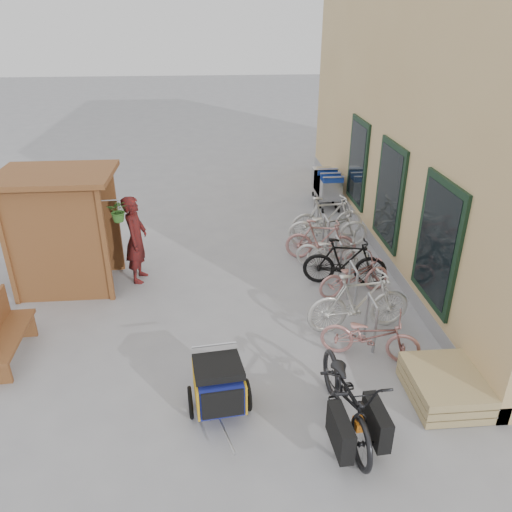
{
  "coord_description": "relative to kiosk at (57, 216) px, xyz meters",
  "views": [
    {
      "loc": [
        -0.21,
        -6.79,
        5.09
      ],
      "look_at": [
        0.5,
        1.5,
        1.0
      ],
      "focal_mm": 35.0,
      "sensor_mm": 36.0,
      "label": 1
    }
  ],
  "objects": [
    {
      "name": "shopping_carts",
      "position": [
        6.28,
        4.36,
        -0.92
      ],
      "size": [
        0.6,
        1.67,
        1.08
      ],
      "color": "silver",
      "rests_on": "ground"
    },
    {
      "name": "bike_6",
      "position": [
        5.69,
        1.48,
        -1.06
      ],
      "size": [
        1.93,
        0.79,
        0.99
      ],
      "primitive_type": "imported",
      "rotation": [
        0.0,
        0.0,
        1.5
      ],
      "color": "silver",
      "rests_on": "ground"
    },
    {
      "name": "person_kiosk",
      "position": [
        1.42,
        0.17,
        -0.63
      ],
      "size": [
        0.52,
        0.72,
        1.84
      ],
      "primitive_type": "imported",
      "rotation": [
        0.0,
        0.0,
        1.45
      ],
      "color": "maroon",
      "rests_on": "ground"
    },
    {
      "name": "cargo_bike",
      "position": [
        4.71,
        -4.3,
        -1.02
      ],
      "size": [
        0.83,
        2.07,
        1.07
      ],
      "rotation": [
        0.0,
        0.0,
        0.06
      ],
      "color": "black",
      "rests_on": "ground"
    },
    {
      "name": "bike_2",
      "position": [
        5.74,
        -0.81,
        -1.15
      ],
      "size": [
        1.62,
        0.93,
        0.81
      ],
      "primitive_type": "imported",
      "rotation": [
        0.0,
        0.0,
        1.84
      ],
      "color": "tan",
      "rests_on": "ground"
    },
    {
      "name": "bike_7",
      "position": [
        5.78,
        1.9,
        -1.0
      ],
      "size": [
        1.87,
        0.7,
        1.1
      ],
      "primitive_type": "imported",
      "rotation": [
        0.0,
        0.0,
        1.67
      ],
      "color": "silver",
      "rests_on": "ground"
    },
    {
      "name": "pallet_stack",
      "position": [
        6.28,
        -3.87,
        -1.34
      ],
      "size": [
        1.0,
        1.2,
        0.4
      ],
      "color": "tan",
      "rests_on": "ground"
    },
    {
      "name": "bike_rack",
      "position": [
        5.58,
        -0.07,
        -1.04
      ],
      "size": [
        0.05,
        5.35,
        0.86
      ],
      "color": "#A5A8AD",
      "rests_on": "ground"
    },
    {
      "name": "ground",
      "position": [
        3.28,
        -2.47,
        -1.55
      ],
      "size": [
        80.0,
        80.0,
        0.0
      ],
      "primitive_type": "plane",
      "color": "#959598"
    },
    {
      "name": "bike_3",
      "position": [
        5.64,
        -0.41,
        -1.04
      ],
      "size": [
        1.77,
        0.82,
        1.02
      ],
      "primitive_type": "imported",
      "rotation": [
        0.0,
        0.0,
        1.36
      ],
      "color": "black",
      "rests_on": "ground"
    },
    {
      "name": "bike_1",
      "position": [
        5.49,
        -2.03,
        -0.99
      ],
      "size": [
        1.9,
        0.71,
        1.12
      ],
      "primitive_type": "imported",
      "rotation": [
        0.0,
        0.0,
        1.67
      ],
      "color": "silver",
      "rests_on": "ground"
    },
    {
      "name": "building",
      "position": [
        9.77,
        2.03,
        1.94
      ],
      "size": [
        6.07,
        13.0,
        7.0
      ],
      "color": "tan",
      "rests_on": "ground"
    },
    {
      "name": "bench",
      "position": [
        -0.4,
        -2.38,
        -1.06
      ],
      "size": [
        0.52,
        1.55,
        0.97
      ],
      "rotation": [
        0.0,
        0.0,
        0.04
      ],
      "color": "brown",
      "rests_on": "ground"
    },
    {
      "name": "bike_5",
      "position": [
        5.39,
        0.77,
        -1.07
      ],
      "size": [
        1.65,
        0.77,
        0.95
      ],
      "primitive_type": "imported",
      "rotation": [
        0.0,
        0.0,
        1.36
      ],
      "color": "tan",
      "rests_on": "ground"
    },
    {
      "name": "bike_0",
      "position": [
        5.46,
        -2.83,
        -1.13
      ],
      "size": [
        1.68,
        1.05,
        0.84
      ],
      "primitive_type": "imported",
      "rotation": [
        0.0,
        0.0,
        1.23
      ],
      "color": "tan",
      "rests_on": "ground"
    },
    {
      "name": "bike_4",
      "position": [
        5.56,
        0.3,
        -1.14
      ],
      "size": [
        1.67,
        1.01,
        0.83
      ],
      "primitive_type": "imported",
      "rotation": [
        0.0,
        0.0,
        1.26
      ],
      "color": "silver",
      "rests_on": "ground"
    },
    {
      "name": "kiosk",
      "position": [
        0.0,
        0.0,
        0.0
      ],
      "size": [
        2.49,
        1.65,
        2.4
      ],
      "color": "brown",
      "rests_on": "ground"
    },
    {
      "name": "child_trailer",
      "position": [
        3.02,
        -3.85,
        -1.07
      ],
      "size": [
        0.91,
        1.49,
        0.86
      ],
      "rotation": [
        0.0,
        0.0,
        0.11
      ],
      "color": "navy",
      "rests_on": "ground"
    }
  ]
}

